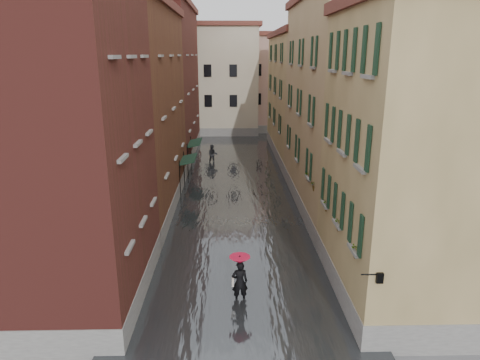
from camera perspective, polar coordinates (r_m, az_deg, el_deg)
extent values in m
plane|color=#5D5D60|center=(20.65, -0.06, -12.09)|extent=(120.00, 120.00, 0.00)
cube|color=#3C4043|center=(32.64, -0.57, -0.96)|extent=(10.00, 60.00, 0.20)
cube|color=maroon|center=(17.76, -23.18, 4.19)|extent=(6.00, 8.00, 13.00)
cube|color=brown|center=(28.16, -15.04, 8.52)|extent=(6.00, 14.00, 12.50)
cube|color=maroon|center=(42.75, -10.45, 12.34)|extent=(6.00, 16.00, 14.00)
cube|color=olive|center=(18.23, 22.69, 2.11)|extent=(6.00, 8.00, 11.50)
cube|color=tan|center=(28.33, 14.01, 9.15)|extent=(6.00, 14.00, 13.00)
cube|color=olive|center=(42.98, 8.75, 10.77)|extent=(6.00, 16.00, 11.50)
cube|color=beige|center=(56.30, -4.08, 12.98)|extent=(12.00, 9.00, 13.00)
cube|color=tan|center=(58.62, 5.06, 12.61)|extent=(10.00, 9.00, 12.00)
cube|color=black|center=(31.26, -6.90, 2.80)|extent=(1.09, 2.81, 0.31)
cylinder|color=black|center=(30.26, -8.01, 0.04)|extent=(0.06, 0.06, 2.80)
cylinder|color=black|center=(32.95, -7.47, 1.42)|extent=(0.06, 0.06, 2.80)
cube|color=black|center=(37.09, -6.04, 4.98)|extent=(1.09, 3.24, 0.31)
cylinder|color=black|center=(35.81, -6.99, 2.65)|extent=(0.06, 0.06, 2.80)
cylinder|color=black|center=(38.95, -6.54, 3.79)|extent=(0.06, 0.06, 2.80)
cylinder|color=black|center=(14.59, 16.98, -11.96)|extent=(0.60, 0.05, 0.05)
cube|color=black|center=(14.73, 18.08, -12.22)|extent=(0.22, 0.22, 0.35)
cube|color=beige|center=(14.73, 18.08, -12.22)|extent=(0.14, 0.14, 0.24)
cube|color=#976431|center=(15.89, 15.54, -9.20)|extent=(0.22, 0.85, 0.18)
imported|color=#265926|center=(15.72, 15.66, -7.82)|extent=(0.59, 0.51, 0.66)
cube|color=#976431|center=(18.04, 13.35, -5.88)|extent=(0.22, 0.85, 0.18)
imported|color=#265926|center=(17.89, 13.44, -4.63)|extent=(0.59, 0.51, 0.66)
cube|color=#976431|center=(20.10, 11.77, -3.43)|extent=(0.22, 0.85, 0.18)
imported|color=#265926|center=(19.96, 11.84, -2.30)|extent=(0.59, 0.51, 0.66)
cube|color=#976431|center=(22.91, 10.11, -0.86)|extent=(0.22, 0.85, 0.18)
imported|color=#265926|center=(22.79, 10.16, 0.15)|extent=(0.59, 0.51, 0.66)
cube|color=#976431|center=(24.71, 9.26, 0.46)|extent=(0.22, 0.85, 0.18)
imported|color=#265926|center=(24.60, 9.31, 1.40)|extent=(0.59, 0.51, 0.66)
imported|color=black|center=(17.95, -0.03, -13.45)|extent=(0.73, 0.53, 1.84)
cube|color=beige|center=(17.97, -0.95, -13.30)|extent=(0.08, 0.30, 0.38)
cylinder|color=black|center=(17.74, -0.03, -12.25)|extent=(0.02, 0.02, 1.00)
cone|color=red|center=(17.47, -0.03, -10.61)|extent=(0.87, 0.87, 0.28)
imported|color=black|center=(39.64, -3.67, 3.39)|extent=(0.94, 0.75, 1.86)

